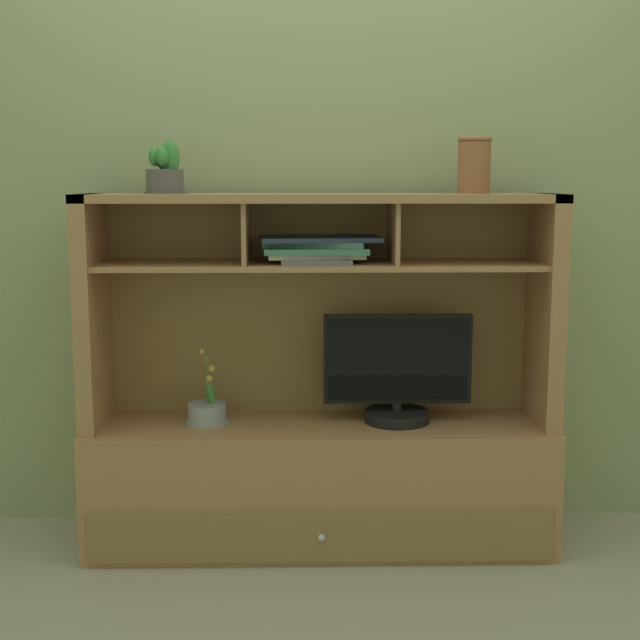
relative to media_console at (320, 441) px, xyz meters
The scene contains 8 objects.
floor_plane 0.40m from the media_console, 90.00° to the right, with size 6.00×6.00×0.02m, color #A29889.
back_wall 1.04m from the media_console, 90.00° to the left, with size 6.00×0.02×2.80m, color gray.
media_console is the anchor object (origin of this frame).
tv_monitor 0.38m from the media_console, ahead, with size 0.54×0.24×0.40m.
potted_orchid 0.43m from the media_console, behind, with size 0.16×0.16×0.28m.
magazine_stack_left 0.71m from the media_console, 141.82° to the right, with size 0.44×0.27×0.09m.
potted_succulent 1.12m from the media_console, behind, with size 0.15×0.15×0.19m.
ceramic_vase 1.15m from the media_console, ahead, with size 0.12×0.12×0.20m.
Camera 1 is at (-0.06, -3.14, 1.34)m, focal length 49.32 mm.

